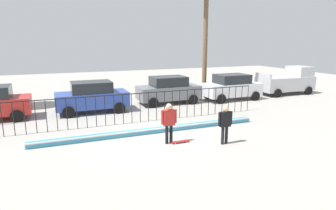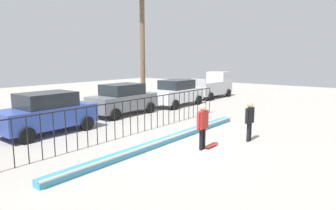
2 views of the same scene
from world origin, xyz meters
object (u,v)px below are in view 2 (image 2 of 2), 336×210
at_px(skateboarder, 203,122).
at_px(parked_car_blue, 47,113).
at_px(parked_car_gray, 123,99).
at_px(parked_car_white, 177,93).
at_px(pickup_truck, 212,86).
at_px(skateboard, 211,145).
at_px(camera_operator, 250,118).

bearing_deg(skateboarder, parked_car_blue, 77.56).
distance_m(skateboarder, parked_car_gray, 8.14).
height_order(skateboarder, parked_car_gray, parked_car_gray).
xyz_separation_m(parked_car_blue, parked_car_white, (10.15, 0.08, 0.00)).
bearing_deg(parked_car_blue, skateboarder, -73.98).
height_order(skateboarder, pickup_truck, pickup_truck).
bearing_deg(pickup_truck, skateboarder, -153.07).
bearing_deg(skateboard, camera_operator, -29.99).
bearing_deg(parked_car_gray, parked_car_blue, -177.38).
bearing_deg(camera_operator, parked_car_blue, -44.57).
bearing_deg(parked_car_blue, parked_car_gray, 4.56).
relative_size(skateboard, pickup_truck, 0.17).
bearing_deg(parked_car_blue, pickup_truck, -0.82).
distance_m(parked_car_white, pickup_truck, 5.67).
xyz_separation_m(skateboard, pickup_truck, (13.03, 7.46, 0.98)).
xyz_separation_m(parked_car_white, pickup_truck, (5.66, 0.32, 0.06)).
relative_size(camera_operator, parked_car_blue, 0.39).
xyz_separation_m(camera_operator, parked_car_white, (5.68, 7.95, -0.03)).
bearing_deg(parked_car_blue, camera_operator, -62.71).
xyz_separation_m(skateboarder, parked_car_white, (7.86, 7.01, -0.08)).
bearing_deg(parked_car_gray, pickup_truck, -5.49).
xyz_separation_m(skateboard, camera_operator, (1.69, -0.82, 0.94)).
relative_size(parked_car_blue, parked_car_gray, 1.00).
bearing_deg(camera_operator, skateboard, -9.93).
distance_m(camera_operator, pickup_truck, 14.04).
bearing_deg(skateboarder, parked_car_white, 11.00).
bearing_deg(pickup_truck, parked_car_gray, 177.19).
height_order(skateboarder, skateboard, skateboarder).
height_order(parked_car_blue, parked_car_white, same).
xyz_separation_m(skateboard, parked_car_white, (7.38, 7.14, 0.91)).
distance_m(skateboard, parked_car_gray, 8.15).
bearing_deg(camera_operator, parked_car_gray, -79.81).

